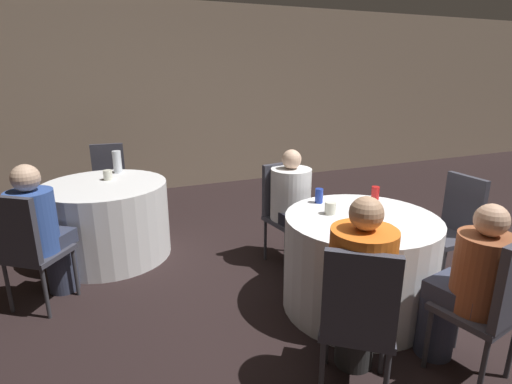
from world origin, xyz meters
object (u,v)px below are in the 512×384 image
at_px(table_far, 108,220).
at_px(person_orange_shirt, 359,291).
at_px(person_blue_shirt, 42,232).
at_px(person_floral_shirt, 465,287).
at_px(chair_near_north, 284,204).
at_px(chair_near_south, 496,299).
at_px(pizza_plate_near, 381,227).
at_px(chair_near_east, 455,221).
at_px(table_near, 359,263).
at_px(bottle_far, 117,162).
at_px(soda_can_red, 375,194).
at_px(chair_near_southwest, 358,314).
at_px(person_white_shirt, 294,207).
at_px(chair_far_north, 109,177).
at_px(soda_can_blue, 319,196).
at_px(chair_far_southwest, 26,244).

relative_size(table_far, person_orange_shirt, 1.00).
distance_m(person_blue_shirt, person_floral_shirt, 3.05).
height_order(table_far, chair_near_north, chair_near_north).
distance_m(chair_near_south, pizza_plate_near, 0.80).
bearing_deg(chair_near_east, chair_near_south, 140.21).
distance_m(table_near, chair_near_east, 1.02).
bearing_deg(chair_near_east, bottle_far, 49.51).
height_order(table_near, chair_near_south, chair_near_south).
relative_size(chair_near_south, person_floral_shirt, 0.87).
distance_m(soda_can_red, bottle_far, 2.68).
xyz_separation_m(table_near, chair_near_south, (0.20, -0.98, 0.19)).
xyz_separation_m(chair_near_southwest, pizza_plate_near, (0.59, 0.57, 0.19)).
relative_size(person_white_shirt, soda_can_red, 9.22).
relative_size(person_white_shirt, bottle_far, 4.72).
xyz_separation_m(table_far, pizza_plate_near, (1.75, -1.96, 0.39)).
xyz_separation_m(chair_far_north, soda_can_blue, (1.55, -2.32, 0.25)).
bearing_deg(person_blue_shirt, pizza_plate_near, 6.62).
xyz_separation_m(table_far, soda_can_red, (2.11, -1.44, 0.44)).
bearing_deg(table_near, person_white_shirt, 99.27).
xyz_separation_m(table_far, chair_far_north, (0.09, 1.01, 0.19)).
bearing_deg(chair_near_southwest, chair_near_north, 113.26).
relative_size(chair_near_southwest, pizza_plate_near, 3.85).
relative_size(chair_near_southwest, chair_near_south, 1.00).
bearing_deg(chair_far_north, table_near, 126.44).
relative_size(table_near, soda_can_red, 9.54).
bearing_deg(chair_near_south, person_blue_shirt, 129.00).
xyz_separation_m(pizza_plate_near, soda_can_red, (0.36, 0.53, 0.05)).
bearing_deg(person_white_shirt, chair_near_east, 135.33).
xyz_separation_m(table_far, chair_near_southwest, (1.16, -2.53, 0.19)).
bearing_deg(chair_near_east, chair_far_southwest, 74.00).
distance_m(chair_near_north, person_white_shirt, 0.16).
height_order(chair_near_north, chair_near_south, same).
distance_m(soda_can_blue, soda_can_red, 0.49).
distance_m(chair_near_east, chair_near_southwest, 1.80).
bearing_deg(chair_near_north, chair_far_north, -58.58).
bearing_deg(soda_can_blue, chair_far_southwest, 167.78).
bearing_deg(table_far, person_orange_shirt, -62.41).
bearing_deg(bottle_far, chair_far_north, 97.45).
height_order(person_orange_shirt, pizza_plate_near, person_orange_shirt).
distance_m(chair_near_southwest, pizza_plate_near, 0.84).
bearing_deg(chair_near_east, person_white_shirt, 53.40).
relative_size(person_white_shirt, person_blue_shirt, 0.97).
distance_m(chair_far_north, pizza_plate_near, 3.41).
height_order(chair_far_north, person_orange_shirt, person_orange_shirt).
xyz_separation_m(chair_near_southwest, person_white_shirt, (0.47, 1.62, 0.02)).
height_order(person_blue_shirt, soda_can_blue, person_blue_shirt).
height_order(chair_near_east, bottle_far, bottle_far).
xyz_separation_m(person_blue_shirt, soda_can_red, (2.61, -0.75, 0.23)).
distance_m(chair_near_north, chair_near_south, 2.00).
bearing_deg(person_white_shirt, chair_far_southwest, -11.37).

